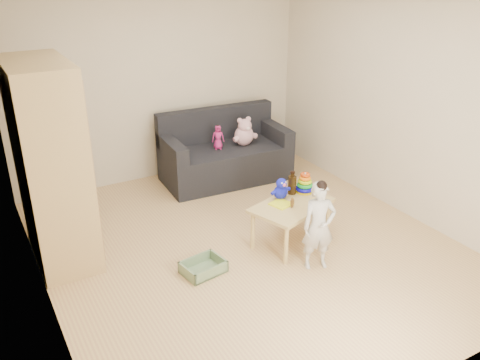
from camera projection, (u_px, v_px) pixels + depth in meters
room at (248, 128)px, 4.85m from camera, size 4.50×4.50×4.50m
wardrobe at (51, 165)px, 4.83m from camera, size 0.55×1.10×1.97m
sofa at (226, 163)px, 6.87m from camera, size 1.71×0.93×0.47m
play_table at (291, 223)px, 5.36m from camera, size 0.98×0.78×0.45m
storage_bin at (203, 267)px, 4.90m from camera, size 0.43×0.35×0.12m
toddler at (319, 227)px, 4.84m from camera, size 0.37×0.31×0.87m
pink_bear at (244, 133)px, 6.79m from camera, size 0.30×0.26×0.32m
doll at (218, 138)px, 6.64m from camera, size 0.19×0.16×0.32m
ring_stacker at (305, 185)px, 5.50m from camera, size 0.20×0.20×0.23m
brown_bottle at (292, 184)px, 5.45m from camera, size 0.09×0.09×0.26m
blue_plush at (281, 188)px, 5.34m from camera, size 0.22×0.19×0.24m
wooden_figure at (292, 202)px, 5.17m from camera, size 0.05×0.04×0.12m
yellow_book at (281, 204)px, 5.25m from camera, size 0.24×0.24×0.01m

